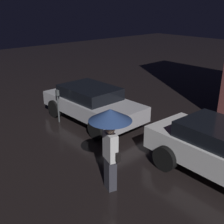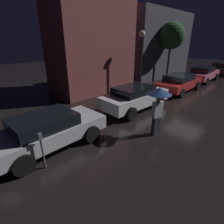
# 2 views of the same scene
# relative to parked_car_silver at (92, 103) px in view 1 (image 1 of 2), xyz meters

# --- Properties ---
(parked_car_silver) EXTENTS (4.32, 2.03, 1.35)m
(parked_car_silver) POSITION_rel_parked_car_silver_xyz_m (0.00, 0.00, 0.00)
(parked_car_silver) COLOR #B7B7BF
(parked_car_silver) RESTS_ON ground
(pedestrian_with_umbrella) EXTENTS (1.01, 1.01, 2.12)m
(pedestrian_with_umbrella) POSITION_rel_parked_car_silver_xyz_m (3.76, -2.39, 0.90)
(pedestrian_with_umbrella) COLOR #383842
(pedestrian_with_umbrella) RESTS_ON ground
(parking_meter) EXTENTS (0.12, 0.10, 1.29)m
(parking_meter) POSITION_rel_parked_car_silver_xyz_m (-0.72, -1.08, 0.06)
(parking_meter) COLOR #4C5154
(parking_meter) RESTS_ON ground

